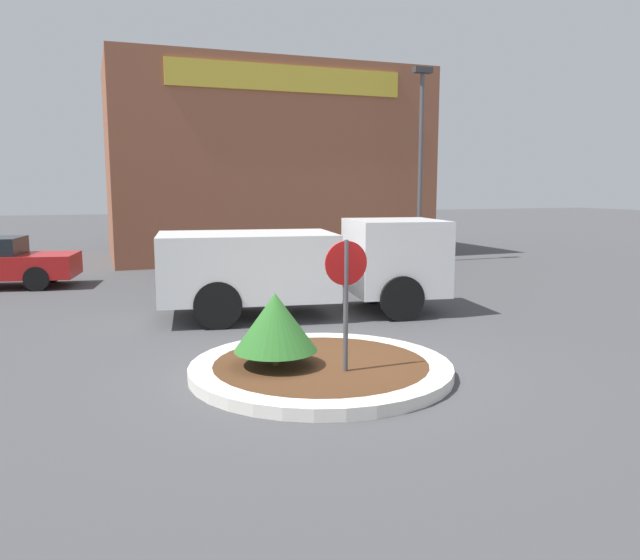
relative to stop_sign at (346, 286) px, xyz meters
name	(u,v)px	position (x,y,z in m)	size (l,w,h in m)	color
ground_plane	(321,374)	(-0.19, 0.50, -1.40)	(120.00, 120.00, 0.00)	#474749
traffic_island	(321,369)	(-0.19, 0.50, -1.32)	(3.92, 3.92, 0.17)	silver
stop_sign	(346,286)	(0.00, 0.00, 0.00)	(0.63, 0.07, 2.05)	#4C4C51
island_shrub	(275,322)	(-0.86, 0.60, -0.57)	(1.22, 1.22, 1.08)	brown
utility_truck	(304,263)	(0.98, 4.76, -0.27)	(6.36, 3.01, 2.06)	white
storefront_building	(267,164)	(3.45, 16.77, 2.29)	(12.21, 6.07, 7.37)	#93563D
light_pole	(421,151)	(8.08, 12.48, 2.67)	(0.70, 0.30, 7.02)	#4C4C51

